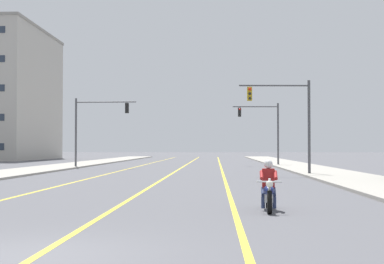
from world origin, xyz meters
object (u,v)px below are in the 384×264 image
at_px(motorcycle_with_rider, 269,190).
at_px(traffic_signal_mid_right, 265,125).
at_px(traffic_signal_near_right, 289,113).
at_px(traffic_signal_near_left, 94,121).

distance_m(motorcycle_with_rider, traffic_signal_mid_right, 39.26).
xyz_separation_m(traffic_signal_near_right, traffic_signal_near_left, (-15.60, 12.59, 0.05)).
distance_m(traffic_signal_near_right, traffic_signal_mid_right, 18.77).
height_order(motorcycle_with_rider, traffic_signal_mid_right, traffic_signal_mid_right).
height_order(traffic_signal_near_left, traffic_signal_mid_right, same).
distance_m(traffic_signal_near_right, traffic_signal_near_left, 20.04).
height_order(motorcycle_with_rider, traffic_signal_near_right, traffic_signal_near_right).
bearing_deg(motorcycle_with_rider, traffic_signal_near_left, 110.60).
xyz_separation_m(motorcycle_with_rider, traffic_signal_near_right, (3.28, 20.18, 3.50)).
distance_m(traffic_signal_near_left, traffic_signal_mid_right, 16.91).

